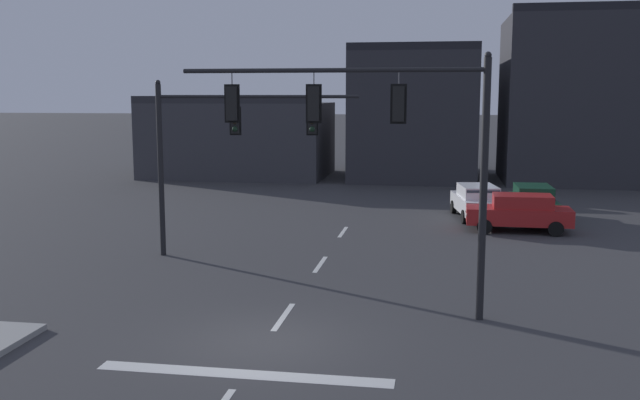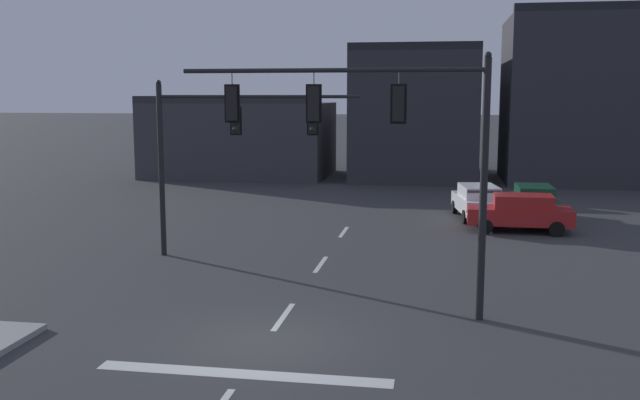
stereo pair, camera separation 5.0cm
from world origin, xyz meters
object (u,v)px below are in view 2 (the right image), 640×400
(car_lot_nearside, at_px, (520,212))
(car_lot_middle, at_px, (534,202))
(signal_mast_far_side, at_px, (219,139))
(car_lot_farside, at_px, (478,201))
(signal_mast_near_side, at_px, (383,132))

(car_lot_nearside, xyz_separation_m, car_lot_middle, (0.97, 3.22, 0.00))
(signal_mast_far_side, height_order, car_lot_nearside, signal_mast_far_side)
(signal_mast_far_side, distance_m, car_lot_farside, 14.11)
(car_lot_middle, bearing_deg, car_lot_nearside, -106.79)
(car_lot_middle, relative_size, car_lot_farside, 0.97)
(signal_mast_near_side, relative_size, car_lot_middle, 1.80)
(car_lot_nearside, relative_size, car_lot_middle, 1.00)
(signal_mast_near_side, relative_size, signal_mast_far_side, 1.11)
(car_lot_middle, bearing_deg, signal_mast_near_side, -110.35)
(signal_mast_near_side, xyz_separation_m, car_lot_middle, (5.92, 15.95, -4.05))
(car_lot_nearside, height_order, car_lot_middle, same)
(car_lot_farside, bearing_deg, signal_mast_far_side, -134.99)
(car_lot_farside, bearing_deg, car_lot_middle, 3.44)
(car_lot_farside, bearing_deg, signal_mast_near_side, -101.83)
(signal_mast_near_side, relative_size, car_lot_farside, 1.74)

